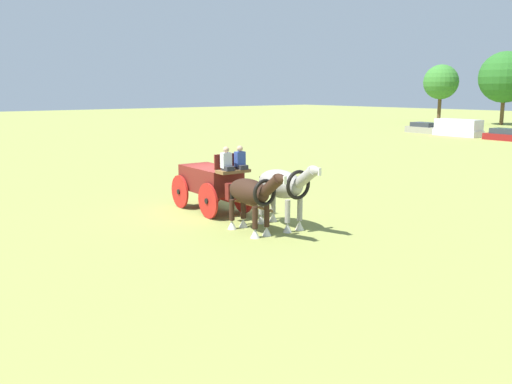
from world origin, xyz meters
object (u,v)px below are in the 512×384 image
Objects in this scene: draft_horse_near at (283,186)px; parked_vehicle_c at (507,135)px; show_wagon at (213,181)px; draft_horse_off at (252,194)px; parked_vehicle_b at (458,128)px; parked_vehicle_a at (425,128)px.

draft_horse_near reaches higher than parked_vehicle_c.
draft_horse_near is at bearing 7.20° from show_wagon.
show_wagon is 1.93× the size of draft_horse_off.
draft_horse_near is at bearing 87.79° from draft_horse_off.
draft_horse_off is at bearing -13.52° from show_wagon.
draft_horse_near reaches higher than parked_vehicle_b.
draft_horse_near is 0.75× the size of parked_vehicle_c.
parked_vehicle_c is at bearing 106.50° from draft_horse_near.
parked_vehicle_c is (-11.13, 39.05, -0.83)m from draft_horse_off.
parked_vehicle_a is at bearing 113.83° from show_wagon.
parked_vehicle_b reaches higher than parked_vehicle_c.
show_wagon is at bearing -66.17° from parked_vehicle_a.
parked_vehicle_a is at bearing 117.45° from draft_horse_off.
show_wagon is 43.42m from parked_vehicle_a.
draft_horse_near reaches higher than draft_horse_off.
show_wagon is 1.82× the size of draft_horse_near.
draft_horse_near is at bearing -61.72° from parked_vehicle_a.
draft_horse_off is 45.71m from parked_vehicle_a.
show_wagon is at bearing -71.43° from parked_vehicle_b.
draft_horse_off reaches higher than parked_vehicle_b.
parked_vehicle_a is 4.54m from parked_vehicle_b.
show_wagon reaches higher than draft_horse_off.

